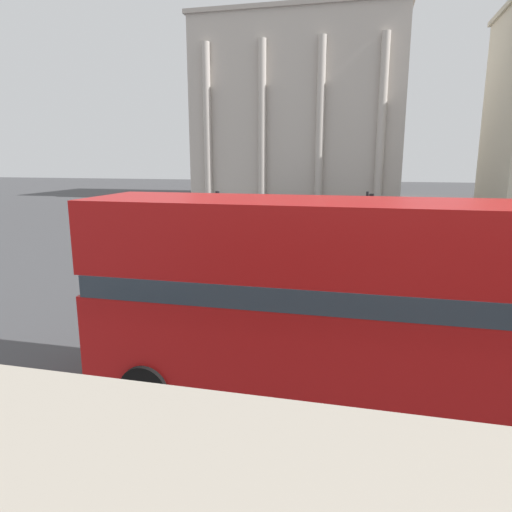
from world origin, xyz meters
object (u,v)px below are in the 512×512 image
object	(u,v)px
plaza_building_left	(300,112)
pedestrian_red	(373,215)
traffic_light_mid	(368,218)
double_decker_bus	(354,297)
traffic_light_near	(221,240)

from	to	relation	value
plaza_building_left	pedestrian_red	xyz separation A→B (m)	(9.13, -25.98, -9.82)
traffic_light_mid	pedestrian_red	distance (m)	12.71
double_decker_bus	traffic_light_mid	xyz separation A→B (m)	(0.30, 12.54, -0.03)
traffic_light_mid	pedestrian_red	bearing A→B (deg)	88.01
double_decker_bus	pedestrian_red	world-z (taller)	double_decker_bus
traffic_light_mid	double_decker_bus	bearing A→B (deg)	-91.36
double_decker_bus	traffic_light_near	xyz separation A→B (m)	(-4.00, 3.86, 0.30)
double_decker_bus	traffic_light_near	bearing A→B (deg)	141.33
pedestrian_red	plaza_building_left	bearing A→B (deg)	168.28
double_decker_bus	traffic_light_mid	bearing A→B (deg)	93.94
plaza_building_left	traffic_light_near	distance (m)	48.18
double_decker_bus	pedestrian_red	distance (m)	25.22
traffic_light_mid	pedestrian_red	xyz separation A→B (m)	(0.44, 12.63, -1.39)
traffic_light_near	pedestrian_red	world-z (taller)	traffic_light_near
plaza_building_left	traffic_light_near	size ratio (longest dim) A/B	6.14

